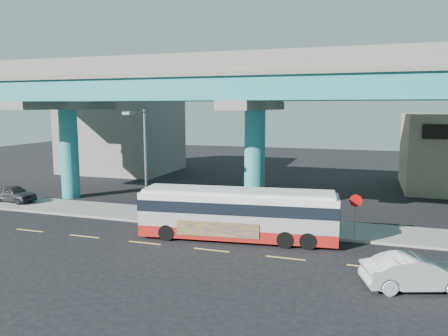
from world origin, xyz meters
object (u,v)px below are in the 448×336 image
(parked_car, at_px, (13,193))
(street_lamp, at_px, (141,149))
(transit_bus, at_px, (238,212))
(sedan, at_px, (416,273))
(stop_sign, at_px, (356,206))

(parked_car, bearing_deg, street_lamp, -93.12)
(transit_bus, height_order, parked_car, transit_bus)
(street_lamp, bearing_deg, transit_bus, -11.48)
(sedan, bearing_deg, stop_sign, 4.03)
(transit_bus, xyz_separation_m, street_lamp, (-6.93, 1.41, 3.35))
(parked_car, height_order, stop_sign, stop_sign)
(sedan, bearing_deg, parked_car, 56.39)
(sedan, relative_size, street_lamp, 0.64)
(transit_bus, distance_m, parked_car, 19.95)
(parked_car, bearing_deg, sedan, -99.10)
(parked_car, xyz_separation_m, stop_sign, (26.05, -1.39, 1.13))
(transit_bus, height_order, street_lamp, street_lamp)
(sedan, relative_size, stop_sign, 1.88)
(sedan, xyz_separation_m, stop_sign, (-2.67, 6.55, 1.22))
(sedan, height_order, street_lamp, street_lamp)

